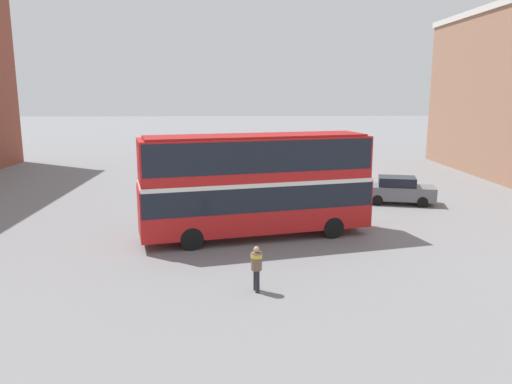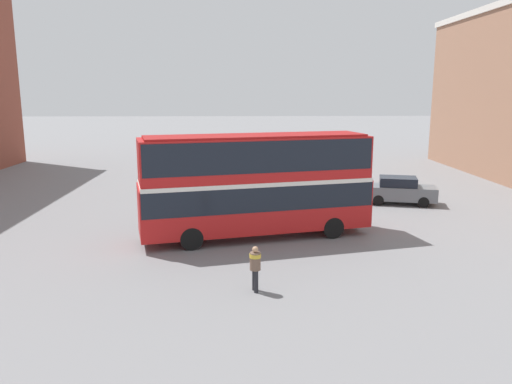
% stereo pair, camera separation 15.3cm
% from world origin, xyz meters
% --- Properties ---
extents(ground_plane, '(240.00, 240.00, 0.00)m').
position_xyz_m(ground_plane, '(0.00, 0.00, 0.00)').
color(ground_plane, slate).
extents(double_decker_bus, '(11.18, 5.04, 4.91)m').
position_xyz_m(double_decker_bus, '(1.66, -0.09, 2.81)').
color(double_decker_bus, red).
rests_on(double_decker_bus, ground_plane).
extents(pedestrian_foreground, '(0.49, 0.49, 1.64)m').
position_xyz_m(pedestrian_foreground, '(1.41, -6.72, 1.00)').
color(pedestrian_foreground, '#232328').
rests_on(pedestrian_foreground, ground_plane).
extents(parked_car_kerb_near, '(4.59, 2.81, 1.67)m').
position_xyz_m(parked_car_kerb_near, '(10.84, 6.91, 0.84)').
color(parked_car_kerb_near, slate).
rests_on(parked_car_kerb_near, ground_plane).
extents(parked_car_kerb_far, '(4.75, 2.70, 1.45)m').
position_xyz_m(parked_car_kerb_far, '(-3.79, 15.30, 0.74)').
color(parked_car_kerb_far, silver).
rests_on(parked_car_kerb_far, ground_plane).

